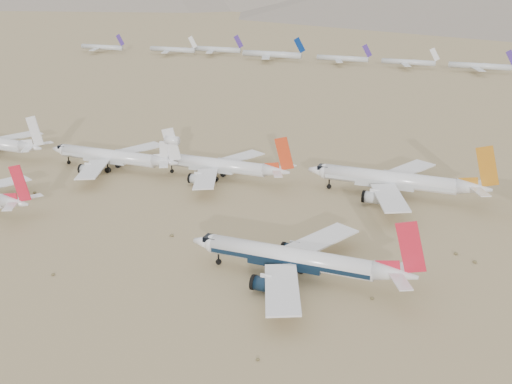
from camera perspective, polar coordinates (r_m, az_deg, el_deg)
ground at (r=141.97m, az=0.40°, el=-7.97°), size 7000.00×7000.00×0.00m
main_airliner at (r=141.03m, az=3.94°, el=-6.01°), size 50.05×48.88×17.66m
row2_gold_tail at (r=194.52m, az=12.42°, el=0.99°), size 52.61×51.45×18.73m
row2_orange_tail at (r=206.56m, az=-3.15°, el=2.34°), size 46.17×45.17×16.47m
row2_white_trijet at (r=220.47m, az=-12.40°, el=3.10°), size 48.05×46.96×17.03m
distant_storage_row at (r=449.91m, az=13.19°, el=11.21°), size 516.58×58.87×15.28m
desert_scrub at (r=119.01m, az=-2.60°, el=-13.75°), size 261.14×121.67×0.63m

